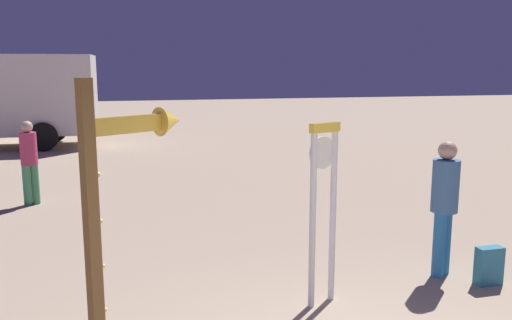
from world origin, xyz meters
TOP-DOWN VIEW (x-y plane):
  - standing_clock at (0.16, 2.06)m, footprint 0.39×0.22m
  - arrow_sign at (-1.94, 1.23)m, footprint 0.90×0.64m
  - person_near_clock at (1.92, 2.43)m, footprint 0.33×0.33m
  - backpack at (2.30, 2.02)m, footprint 0.33×0.18m
  - person_distant at (-3.61, 7.49)m, footprint 0.31×0.31m
  - box_truck_near at (-5.55, 15.60)m, footprint 6.44×2.65m

SIDE VIEW (x-z plane):
  - backpack at x=2.30m, z-range -0.01..0.46m
  - person_distant at x=-3.61m, z-range 0.09..1.70m
  - person_near_clock at x=1.92m, z-range 0.10..1.81m
  - standing_clock at x=0.16m, z-range 0.20..2.22m
  - box_truck_near at x=-5.55m, z-range 0.12..3.12m
  - arrow_sign at x=-1.94m, z-range 0.38..2.90m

